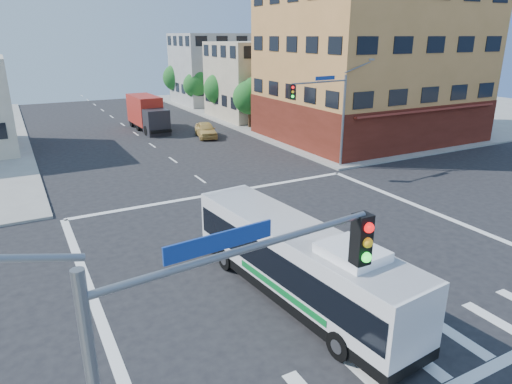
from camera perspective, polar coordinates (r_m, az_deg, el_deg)
ground at (r=21.97m, az=5.76°, el=-7.34°), size 120.00×120.00×0.00m
sidewalk_ne at (r=69.65m, az=13.83°, el=10.50°), size 50.00×50.00×0.15m
corner_building_ne at (r=46.82m, az=14.01°, el=13.77°), size 18.10×15.44×14.00m
building_east_near at (r=57.80m, az=1.02°, el=13.82°), size 12.06×10.06×9.00m
building_east_far at (r=70.26m, az=-4.78°, el=15.09°), size 12.06×10.06×10.00m
signal_mast_ne at (r=33.97m, az=8.85°, el=10.77°), size 7.91×1.13×8.07m
signal_mast_sw at (r=7.61m, az=-6.02°, el=-19.53°), size 7.91×1.01×8.07m
street_tree_a at (r=50.20m, az=-0.69°, el=11.98°), size 3.60×3.60×5.53m
street_tree_b at (r=57.34m, az=-4.51°, el=12.97°), size 3.80×3.80×5.79m
street_tree_c at (r=64.72m, az=-7.47°, el=13.29°), size 3.40×3.40×5.29m
street_tree_d at (r=72.18m, az=-9.86°, el=14.09°), size 4.00×4.00×6.03m
transit_bus at (r=17.57m, az=5.20°, el=-8.59°), size 3.42×11.22×3.27m
box_truck at (r=50.84m, az=-13.40°, el=9.46°), size 2.59×8.02×3.58m
parked_car at (r=46.40m, az=-6.30°, el=7.74°), size 2.64×4.66×1.50m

